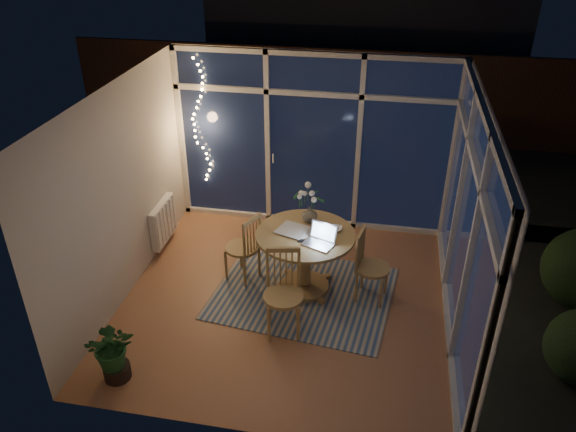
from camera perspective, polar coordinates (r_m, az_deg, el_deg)
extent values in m
plane|color=#996443|center=(7.05, -0.07, -8.54)|extent=(4.00, 4.00, 0.00)
plane|color=white|center=(5.80, -0.09, 11.99)|extent=(4.00, 4.00, 0.00)
cube|color=beige|center=(8.10, 2.57, 7.53)|extent=(4.00, 0.04, 2.60)
cube|color=beige|center=(4.72, -4.68, -11.04)|extent=(4.00, 0.04, 2.60)
cube|color=beige|center=(6.93, -16.55, 2.17)|extent=(0.04, 4.00, 2.60)
cube|color=beige|center=(6.31, 18.05, -0.96)|extent=(0.04, 4.00, 2.60)
cube|color=silver|center=(8.07, 2.53, 7.42)|extent=(4.00, 0.10, 2.60)
cube|color=silver|center=(6.31, 17.70, -0.93)|extent=(0.10, 4.00, 2.60)
cube|color=silver|center=(8.04, -12.56, -0.57)|extent=(0.10, 0.70, 0.58)
cube|color=black|center=(11.34, 7.17, 6.64)|extent=(12.00, 6.00, 0.10)
cube|color=#362113|center=(11.51, 5.13, 12.21)|extent=(11.00, 0.08, 1.80)
cube|color=#303239|center=(14.11, 8.08, 20.79)|extent=(7.00, 3.00, 2.20)
sphere|color=black|center=(9.83, -0.98, 6.35)|extent=(0.90, 0.90, 0.90)
cube|color=#B4A992|center=(7.16, 1.56, -7.80)|extent=(2.35, 1.97, 0.01)
cylinder|color=olive|center=(7.00, 1.74, -4.68)|extent=(1.35, 1.35, 0.83)
cube|color=olive|center=(7.18, -4.71, -3.08)|extent=(0.59, 0.59, 0.97)
cube|color=olive|center=(6.87, 8.62, -5.10)|extent=(0.52, 0.52, 0.96)
cube|color=olive|center=(6.29, -0.47, -8.00)|extent=(0.57, 0.57, 1.04)
imported|color=silver|center=(6.97, 2.20, 0.20)|extent=(0.22, 0.22, 0.21)
imported|color=white|center=(6.85, 4.87, -1.29)|extent=(0.17, 0.17, 0.04)
cube|color=silver|center=(6.82, 0.62, -1.46)|extent=(0.43, 0.38, 0.02)
cube|color=black|center=(6.62, 1.48, -2.54)|extent=(0.12, 0.07, 0.01)
imported|color=#1B4D24|center=(6.10, -17.38, -12.83)|extent=(0.68, 0.64, 0.76)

